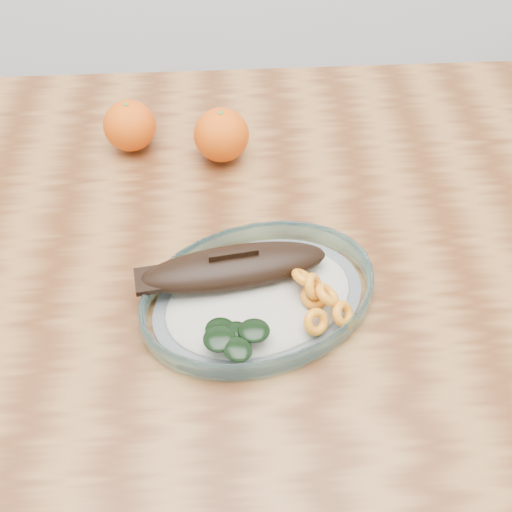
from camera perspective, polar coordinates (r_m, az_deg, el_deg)
The scene contains 5 objects.
ground at distance 1.50m, azimuth -2.16°, elevation -18.25°, with size 3.00×3.00×0.00m, color slate.
dining_table at distance 0.94m, azimuth -3.27°, elevation -2.06°, with size 1.20×0.80×0.75m.
plated_meal at distance 0.77m, azimuth 0.15°, elevation -3.32°, with size 0.67×0.67×0.08m.
orange_left at distance 1.00m, azimuth -11.16°, elevation 11.29°, with size 0.08×0.08×0.08m, color #F13904.
orange_right at distance 0.96m, azimuth -3.09°, elevation 10.69°, with size 0.08×0.08×0.08m, color #F13904.
Camera 1 is at (0.02, -0.61, 1.37)m, focal length 45.00 mm.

